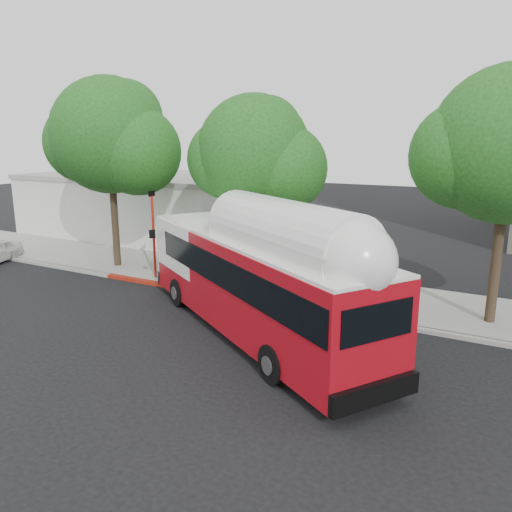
{
  "coord_description": "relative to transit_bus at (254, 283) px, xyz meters",
  "views": [
    {
      "loc": [
        9.75,
        -13.5,
        6.7
      ],
      "look_at": [
        0.74,
        3.0,
        2.25
      ],
      "focal_mm": 35.0,
      "sensor_mm": 36.0,
      "label": 1
    }
  ],
  "objects": [
    {
      "name": "street_tree_mid",
      "position": [
        -2.41,
        5.19,
        4.06
      ],
      "size": [
        5.75,
        5.0,
        8.62
      ],
      "color": "#2D2116",
      "rests_on": "ground"
    },
    {
      "name": "sidewalk",
      "position": [
        -1.81,
        5.63,
        -1.78
      ],
      "size": [
        60.0,
        5.0,
        0.15
      ],
      "primitive_type": "cube",
      "color": "gray",
      "rests_on": "ground"
    },
    {
      "name": "transit_bus",
      "position": [
        0.0,
        0.0,
        0.0
      ],
      "size": [
        12.52,
        9.14,
        3.96
      ],
      "rotation": [
        0.0,
        0.0,
        -0.57
      ],
      "color": "#A10B15",
      "rests_on": "ground"
    },
    {
      "name": "red_curb_segment",
      "position": [
        -4.81,
        3.03,
        -1.77
      ],
      "size": [
        10.0,
        0.32,
        0.16
      ],
      "primitive_type": "cube",
      "color": "maroon",
      "rests_on": "ground"
    },
    {
      "name": "street_tree_left",
      "position": [
        -10.34,
        4.69,
        4.75
      ],
      "size": [
        6.67,
        5.8,
        9.74
      ],
      "color": "#2D2116",
      "rests_on": "ground"
    },
    {
      "name": "ground",
      "position": [
        -1.81,
        -0.87,
        -1.85
      ],
      "size": [
        120.0,
        120.0,
        0.0
      ],
      "primitive_type": "plane",
      "color": "black",
      "rests_on": "ground"
    },
    {
      "name": "signal_pole",
      "position": [
        -7.51,
        3.74,
        0.36
      ],
      "size": [
        0.12,
        0.41,
        4.31
      ],
      "color": "red",
      "rests_on": "ground"
    },
    {
      "name": "low_commercial_bldg",
      "position": [
        -15.81,
        13.13,
        0.3
      ],
      "size": [
        16.2,
        10.2,
        4.25
      ],
      "color": "silver",
      "rests_on": "ground"
    },
    {
      "name": "curb_strip",
      "position": [
        -1.81,
        3.03,
        -1.78
      ],
      "size": [
        60.0,
        0.3,
        0.15
      ],
      "primitive_type": "cube",
      "color": "gray",
      "rests_on": "ground"
    }
  ]
}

